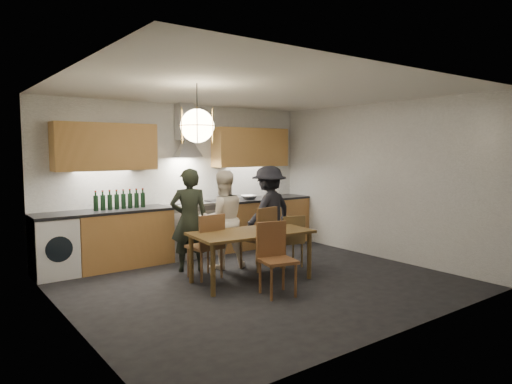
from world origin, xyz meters
TOP-DOWN VIEW (x-y plane):
  - ground at (0.00, 0.00)m, footprint 5.00×5.00m
  - room_shell at (0.00, 0.00)m, footprint 5.02×4.52m
  - counter_run at (0.02, 1.95)m, footprint 5.00×0.62m
  - range_stove at (0.00, 1.94)m, footprint 0.90×0.60m
  - wall_fixtures at (0.00, 2.07)m, footprint 4.30×0.54m
  - pendant_lamp at (-1.00, -0.10)m, footprint 0.43×0.43m
  - dining_table at (-0.06, 0.10)m, footprint 1.72×0.98m
  - chair_back_left at (-0.49, 0.53)m, footprint 0.44×0.44m
  - chair_back_mid at (0.41, 0.48)m, footprint 0.50×0.50m
  - chair_back_right at (0.88, 0.33)m, footprint 0.44×0.44m
  - chair_front at (-0.15, -0.53)m, footprint 0.49×0.49m
  - person_left at (-0.49, 1.07)m, footprint 0.67×0.57m
  - person_mid at (0.01, 0.94)m, footprint 0.85×0.74m
  - person_right at (1.07, 1.13)m, footprint 1.09×0.76m
  - mixing_bowl at (1.20, 1.90)m, footprint 0.39×0.39m
  - stock_pot at (1.71, 2.00)m, footprint 0.22×0.22m
  - wine_bottles at (-1.21, 1.97)m, footprint 0.82×0.07m

SIDE VIEW (x-z plane):
  - ground at x=0.00m, z-range 0.00..0.00m
  - range_stove at x=0.00m, z-range -0.02..0.90m
  - counter_run at x=0.02m, z-range 0.00..0.90m
  - chair_back_right at x=0.88m, z-range 0.06..0.87m
  - chair_front at x=-0.15m, z-range 0.07..0.97m
  - chair_back_left at x=-0.49m, z-range 0.07..0.99m
  - chair_back_mid at x=0.41m, z-range 0.07..1.03m
  - dining_table at x=-0.06m, z-range 0.27..0.96m
  - person_mid at x=0.01m, z-range 0.00..1.50m
  - person_right at x=1.07m, z-range 0.00..1.54m
  - person_left at x=-0.49m, z-range 0.00..1.54m
  - mixing_bowl at x=1.20m, z-range 0.90..0.97m
  - stock_pot at x=1.71m, z-range 0.90..1.04m
  - wine_bottles at x=-1.21m, z-range 0.90..1.20m
  - room_shell at x=0.00m, z-range 0.40..3.01m
  - wall_fixtures at x=0.00m, z-range 1.32..2.42m
  - pendant_lamp at x=-1.00m, z-range 1.75..2.45m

